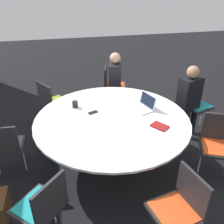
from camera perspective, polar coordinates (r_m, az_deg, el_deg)
ground_plane at (r=3.83m, az=0.00°, el=-10.93°), size 16.00×16.00×0.00m
conference_table at (r=3.45m, az=0.00°, el=-2.89°), size 2.11×2.11×0.74m
chair_0 at (r=4.57m, az=18.32°, el=2.46°), size 0.54×0.55×0.86m
chair_1 at (r=5.04m, az=-0.00°, el=6.57°), size 0.53×0.52×0.86m
chair_2 at (r=4.48m, az=-13.52°, el=2.60°), size 0.60×0.59×0.86m
chair_3 at (r=3.55m, az=-23.25°, el=-6.97°), size 0.44×0.45×0.86m
chair_4 at (r=2.66m, az=-15.58°, el=-19.68°), size 0.61×0.61×0.86m
chair_5 at (r=2.65m, az=15.26°, el=-19.86°), size 0.52×0.51×0.86m
chair_6 at (r=3.62m, az=23.02°, el=-6.13°), size 0.56×0.57×0.86m
person_0 at (r=4.28m, az=17.38°, el=3.58°), size 0.34×0.41×1.21m
person_1 at (r=4.74m, az=0.89°, el=7.56°), size 0.40×0.32×1.21m
laptop at (r=3.65m, az=7.39°, el=1.59°), size 0.39×0.34×0.21m
spiral_notebook at (r=3.27m, az=10.83°, el=-3.20°), size 0.26×0.25×0.02m
coffee_cup at (r=3.70m, az=-8.44°, el=1.74°), size 0.08×0.08×0.09m
cell_phone at (r=3.54m, az=-4.37°, el=-0.10°), size 0.12×0.16×0.01m
handbag at (r=3.30m, az=-24.08°, el=-19.20°), size 0.36×0.16×0.28m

